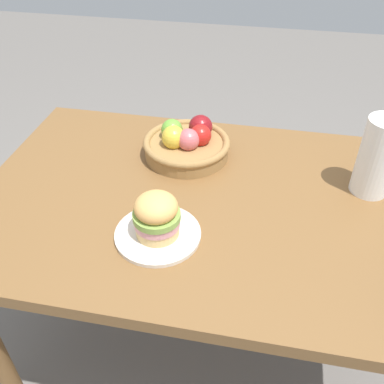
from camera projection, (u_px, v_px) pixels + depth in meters
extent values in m
plane|color=slate|center=(206.00, 341.00, 1.74)|extent=(8.00, 8.00, 0.00)
cube|color=brown|center=(210.00, 203.00, 1.29)|extent=(1.40, 0.90, 0.04)
cylinder|color=brown|center=(83.00, 198.00, 1.90)|extent=(0.07, 0.07, 0.71)
cylinder|color=brown|center=(376.00, 236.00, 1.71)|extent=(0.07, 0.07, 0.71)
cylinder|color=silver|center=(158.00, 234.00, 1.15)|extent=(0.23, 0.23, 0.01)
cylinder|color=#E5BC75|center=(157.00, 228.00, 1.13)|extent=(0.12, 0.12, 0.03)
cylinder|color=pink|center=(157.00, 221.00, 1.12)|extent=(0.12, 0.12, 0.02)
cylinder|color=#84A84C|center=(157.00, 215.00, 1.11)|extent=(0.13, 0.13, 0.02)
ellipsoid|color=#EAAD5D|center=(156.00, 207.00, 1.09)|extent=(0.11, 0.11, 0.07)
cylinder|color=#9E7542|center=(187.00, 149.00, 1.44)|extent=(0.28, 0.28, 0.05)
torus|color=#9E7542|center=(187.00, 142.00, 1.42)|extent=(0.29, 0.29, 0.02)
sphere|color=red|center=(200.00, 135.00, 1.41)|extent=(0.07, 0.07, 0.07)
sphere|color=maroon|center=(201.00, 127.00, 1.45)|extent=(0.08, 0.08, 0.08)
sphere|color=#6BAD38|center=(172.00, 130.00, 1.44)|extent=(0.07, 0.07, 0.07)
sphere|color=gold|center=(174.00, 137.00, 1.40)|extent=(0.08, 0.08, 0.08)
sphere|color=#D16066|center=(188.00, 140.00, 1.39)|extent=(0.07, 0.07, 0.07)
cylinder|color=white|center=(378.00, 157.00, 1.23)|extent=(0.11, 0.11, 0.24)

